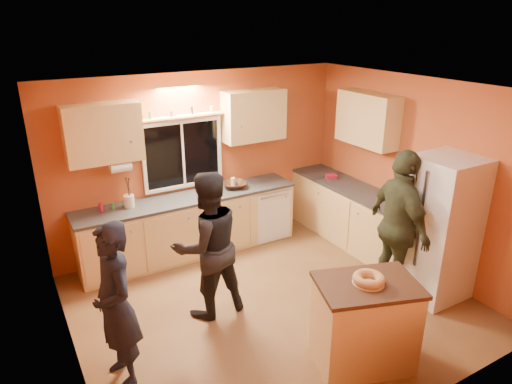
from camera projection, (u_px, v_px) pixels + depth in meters
ground at (272, 303)px, 5.61m from camera, size 4.50×4.50×0.00m
room_shell at (264, 168)px, 5.42m from camera, size 4.54×4.04×2.61m
back_counter at (213, 220)px, 6.83m from camera, size 4.23×0.62×0.90m
right_counter at (366, 222)px, 6.77m from camera, size 0.62×1.84×0.90m
refrigerator at (440, 228)px, 5.53m from camera, size 0.72×0.70×1.80m
island at (364, 323)px, 4.50m from camera, size 1.12×0.93×0.93m
bundt_pastry at (369, 279)px, 4.32m from camera, size 0.31×0.31×0.09m
person_left at (116, 306)px, 4.17m from camera, size 0.45×0.64×1.65m
person_center at (207, 245)px, 5.17m from camera, size 0.88×0.70×1.76m
person_right at (399, 227)px, 5.46m from camera, size 0.71×1.19×1.90m
mixing_bowl at (235, 185)px, 6.83m from camera, size 0.44×0.44×0.08m
utensil_crock at (129, 201)px, 6.12m from camera, size 0.14×0.14×0.17m
potted_plant at (416, 203)px, 5.94m from camera, size 0.25×0.22×0.27m
red_box at (331, 176)px, 7.21m from camera, size 0.19×0.17×0.07m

